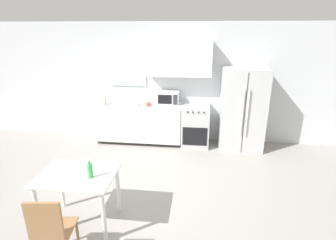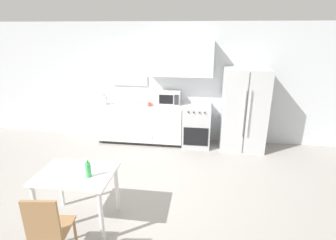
# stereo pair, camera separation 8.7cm
# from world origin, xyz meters

# --- Properties ---
(ground_plane) EXTENTS (12.00, 12.00, 0.00)m
(ground_plane) POSITION_xyz_m (0.00, 0.00, 0.00)
(ground_plane) COLOR gray
(wall_back) EXTENTS (12.00, 0.38, 2.70)m
(wall_back) POSITION_xyz_m (0.05, 2.24, 1.44)
(wall_back) COLOR silver
(wall_back) RESTS_ON ground_plane
(kitchen_counter) EXTENTS (1.97, 0.63, 0.92)m
(kitchen_counter) POSITION_xyz_m (-0.51, 1.93, 0.47)
(kitchen_counter) COLOR #333333
(kitchen_counter) RESTS_ON ground_plane
(oven_range) EXTENTS (0.61, 0.65, 0.93)m
(oven_range) POSITION_xyz_m (0.78, 1.92, 0.47)
(oven_range) COLOR #B7BABC
(oven_range) RESTS_ON ground_plane
(refrigerator) EXTENTS (0.93, 0.72, 1.78)m
(refrigerator) POSITION_xyz_m (1.78, 1.89, 0.89)
(refrigerator) COLOR silver
(refrigerator) RESTS_ON ground_plane
(kitchen_sink) EXTENTS (0.64, 0.39, 0.22)m
(kitchen_sink) POSITION_xyz_m (-0.81, 1.94, 0.94)
(kitchen_sink) COLOR #B7BABC
(kitchen_sink) RESTS_ON kitchen_counter
(microwave) EXTENTS (0.48, 0.33, 0.28)m
(microwave) POSITION_xyz_m (0.15, 2.04, 1.06)
(microwave) COLOR silver
(microwave) RESTS_ON kitchen_counter
(coffee_mug) EXTENTS (0.13, 0.10, 0.09)m
(coffee_mug) POSITION_xyz_m (-0.26, 1.79, 0.97)
(coffee_mug) COLOR #BF4C3F
(coffee_mug) RESTS_ON kitchen_counter
(grocery_bag_0) EXTENTS (0.20, 0.18, 0.27)m
(grocery_bag_0) POSITION_xyz_m (-1.34, 1.76, 1.04)
(grocery_bag_0) COLOR silver
(grocery_bag_0) RESTS_ON kitchen_counter
(dining_table) EXTENTS (0.99, 0.71, 0.76)m
(dining_table) POSITION_xyz_m (-0.70, -0.88, 0.63)
(dining_table) COLOR white
(dining_table) RESTS_ON ground_plane
(dining_chair_near) EXTENTS (0.45, 0.45, 0.93)m
(dining_chair_near) POSITION_xyz_m (-0.69, -1.62, 0.54)
(dining_chair_near) COLOR #997047
(dining_chair_near) RESTS_ON ground_plane
(drink_bottle) EXTENTS (0.07, 0.07, 0.25)m
(drink_bottle) POSITION_xyz_m (-0.49, -0.94, 0.87)
(drink_bottle) COLOR #3FB259
(drink_bottle) RESTS_ON dining_table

